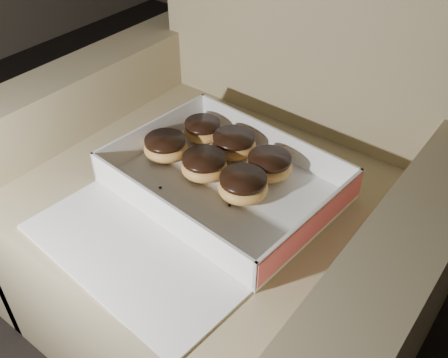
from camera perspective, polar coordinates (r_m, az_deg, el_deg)
name	(u,v)px	position (r m, az deg, el deg)	size (l,w,h in m)	color
armchair	(233,212)	(1.20, 1.02, -3.79)	(0.96, 0.81, 1.01)	#90805C
bakery_box	(210,196)	(1.02, -1.65, -1.91)	(0.49, 0.56, 0.07)	white
donut_a	(204,165)	(1.06, -2.30, 1.56)	(0.10, 0.10, 0.05)	#E7A650
donut_b	(234,144)	(1.13, 1.13, 4.00)	(0.10, 0.10, 0.05)	#E7A650
donut_c	(203,130)	(1.18, -2.46, 5.65)	(0.09, 0.09, 0.05)	#E7A650
donut_d	(269,165)	(1.07, 5.19, 1.56)	(0.10, 0.10, 0.05)	#E7A650
donut_e	(243,186)	(1.01, 2.18, -0.81)	(0.10, 0.10, 0.05)	#E7A650
donut_f	(166,147)	(1.13, -6.69, 3.65)	(0.10, 0.10, 0.05)	#E7A650
crumb_a	(160,187)	(1.05, -7.29, -0.97)	(0.01, 0.01, 0.00)	black
crumb_b	(282,246)	(0.93, 6.63, -7.64)	(0.01, 0.01, 0.00)	black
crumb_c	(230,205)	(1.00, 0.64, -3.02)	(0.01, 0.01, 0.00)	black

